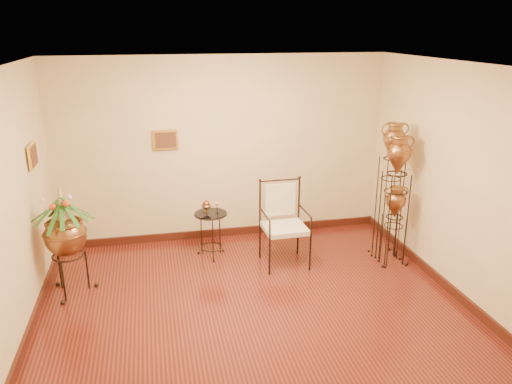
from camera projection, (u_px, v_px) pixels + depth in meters
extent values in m
plane|color=maroon|center=(259.00, 321.00, 5.66)|extent=(5.00, 5.00, 0.00)
cube|color=#3A160D|center=(225.00, 232.00, 7.94)|extent=(5.00, 0.04, 0.12)
cube|color=#3A160D|center=(24.00, 344.00, 5.15)|extent=(0.04, 5.00, 0.12)
cube|color=#3A160D|center=(455.00, 293.00, 6.14)|extent=(0.04, 5.00, 0.12)
cube|color=yellow|center=(166.00, 140.00, 7.26)|extent=(0.36, 0.03, 0.29)
cube|color=yellow|center=(33.00, 156.00, 5.97)|extent=(0.03, 0.36, 0.29)
cube|color=beige|center=(285.00, 228.00, 6.85)|extent=(0.58, 0.54, 0.07)
cube|color=beige|center=(285.00, 206.00, 6.74)|extent=(0.44, 0.05, 0.46)
cylinder|color=black|center=(211.00, 213.00, 7.05)|extent=(0.46, 0.46, 0.01)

